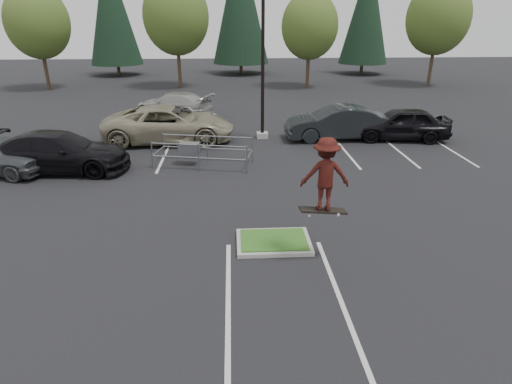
{
  "coord_description": "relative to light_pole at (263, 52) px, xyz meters",
  "views": [
    {
      "loc": [
        -1.16,
        -11.19,
        6.33
      ],
      "look_at": [
        -0.44,
        1.5,
        1.07
      ],
      "focal_mm": 30.0,
      "sensor_mm": 36.0,
      "label": 1
    }
  ],
  "objects": [
    {
      "name": "car_l_tan",
      "position": [
        -5.0,
        -0.5,
        -3.6
      ],
      "size": [
        6.92,
        3.24,
        1.91
      ],
      "primitive_type": "imported",
      "rotation": [
        0.0,
        0.0,
        1.58
      ],
      "color": "gray",
      "rests_on": "ground"
    },
    {
      "name": "decid_d",
      "position": [
        17.49,
        18.33,
        1.35
      ],
      "size": [
        5.76,
        5.76,
        9.43
      ],
      "color": "#38281C",
      "rests_on": "ground"
    },
    {
      "name": "skateboarder",
      "position": [
        0.7,
        -13.0,
        -2.01
      ],
      "size": [
        1.29,
        0.79,
        2.1
      ],
      "rotation": [
        0.0,
        0.0,
        3.09
      ],
      "color": "black",
      "rests_on": "ground"
    },
    {
      "name": "decid_c",
      "position": [
        5.49,
        17.83,
        0.69
      ],
      "size": [
        5.12,
        5.12,
        8.38
      ],
      "color": "#38281C",
      "rests_on": "ground"
    },
    {
      "name": "car_r_black",
      "position": [
        7.5,
        -0.76,
        -3.68
      ],
      "size": [
        5.4,
        2.74,
        1.76
      ],
      "primitive_type": "imported",
      "rotation": [
        0.0,
        0.0,
        4.58
      ],
      "color": "black",
      "rests_on": "ground"
    },
    {
      "name": "cart_corral",
      "position": [
        -3.48,
        -4.48,
        -3.79
      ],
      "size": [
        4.52,
        2.37,
        1.22
      ],
      "rotation": [
        0.0,
        0.0,
        -0.2
      ],
      "color": "gray",
      "rests_on": "ground"
    },
    {
      "name": "conif_c",
      "position": [
        13.5,
        27.5,
        2.29
      ],
      "size": [
        5.5,
        5.5,
        12.5
      ],
      "color": "#38281C",
      "rests_on": "ground"
    },
    {
      "name": "light_pole",
      "position": [
        0.0,
        0.0,
        0.0
      ],
      "size": [
        0.7,
        0.6,
        10.12
      ],
      "color": "#98968D",
      "rests_on": "ground"
    },
    {
      "name": "grass_median",
      "position": [
        -0.5,
        -12.0,
        -4.48
      ],
      "size": [
        2.2,
        1.6,
        0.16
      ],
      "color": "#98968D",
      "rests_on": "ground"
    },
    {
      "name": "ground",
      "position": [
        -0.5,
        -12.0,
        -4.56
      ],
      "size": [
        120.0,
        120.0,
        0.0
      ],
      "primitive_type": "plane",
      "color": "black",
      "rests_on": "ground"
    },
    {
      "name": "car_r_charc",
      "position": [
        4.0,
        -0.5,
        -3.66
      ],
      "size": [
        5.54,
        2.07,
        1.81
      ],
      "primitive_type": "imported",
      "rotation": [
        0.0,
        0.0,
        4.74
      ],
      "color": "black",
      "rests_on": "ground"
    },
    {
      "name": "decid_a",
      "position": [
        -18.51,
        18.03,
        1.02
      ],
      "size": [
        5.44,
        5.44,
        8.91
      ],
      "color": "#38281C",
      "rests_on": "ground"
    },
    {
      "name": "conif_a",
      "position": [
        -14.5,
        28.0,
        2.54
      ],
      "size": [
        5.72,
        5.72,
        13.0
      ],
      "color": "#38281C",
      "rests_on": "ground"
    },
    {
      "name": "stall_lines",
      "position": [
        -1.85,
        -5.98,
        -4.56
      ],
      "size": [
        22.62,
        17.6,
        0.01
      ],
      "color": "silver",
      "rests_on": "ground"
    },
    {
      "name": "car_l_black",
      "position": [
        -9.2,
        -5.0,
        -3.7
      ],
      "size": [
        6.11,
        2.89,
        1.72
      ],
      "primitive_type": "imported",
      "rotation": [
        0.0,
        0.0,
        1.49
      ],
      "color": "black",
      "rests_on": "ground"
    },
    {
      "name": "car_far_silver",
      "position": [
        -5.5,
        6.0,
        -3.78
      ],
      "size": [
        5.81,
        4.13,
        1.56
      ],
      "primitive_type": "imported",
      "rotation": [
        0.0,
        0.0,
        4.31
      ],
      "color": "#AFAEA9",
      "rests_on": "ground"
    },
    {
      "name": "decid_b",
      "position": [
        -6.51,
        18.53,
        1.48
      ],
      "size": [
        5.89,
        5.89,
        9.64
      ],
      "color": "#38281C",
      "rests_on": "ground"
    },
    {
      "name": "conif_b",
      "position": [
        -0.5,
        28.5,
        3.29
      ],
      "size": [
        6.38,
        6.38,
        14.5
      ],
      "color": "#38281C",
      "rests_on": "ground"
    }
  ]
}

